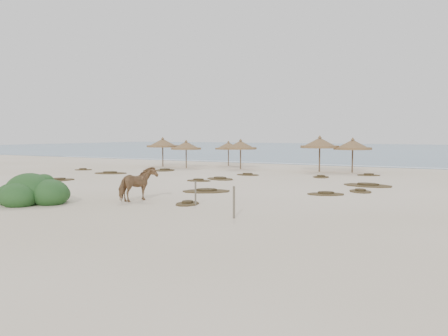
{
  "coord_description": "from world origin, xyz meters",
  "views": [
    {
      "loc": [
        16.55,
        -21.09,
        3.1
      ],
      "look_at": [
        1.61,
        5.0,
        0.99
      ],
      "focal_mm": 40.0,
      "sensor_mm": 36.0,
      "label": 1
    }
  ],
  "objects_px": {
    "bush": "(31,192)",
    "palapa_1": "(228,146)",
    "horse": "(138,184)",
    "palapa_0": "(163,143)"
  },
  "relations": [
    {
      "from": "bush",
      "to": "palapa_1",
      "type": "bearing_deg",
      "value": 100.44
    },
    {
      "from": "horse",
      "to": "bush",
      "type": "bearing_deg",
      "value": 48.78
    },
    {
      "from": "horse",
      "to": "bush",
      "type": "xyz_separation_m",
      "value": [
        -3.61,
        -2.93,
        -0.27
      ]
    },
    {
      "from": "palapa_1",
      "to": "horse",
      "type": "height_order",
      "value": "palapa_1"
    },
    {
      "from": "horse",
      "to": "bush",
      "type": "height_order",
      "value": "horse"
    },
    {
      "from": "palapa_1",
      "to": "bush",
      "type": "height_order",
      "value": "palapa_1"
    },
    {
      "from": "palapa_0",
      "to": "palapa_1",
      "type": "height_order",
      "value": "palapa_0"
    },
    {
      "from": "bush",
      "to": "horse",
      "type": "bearing_deg",
      "value": 39.07
    },
    {
      "from": "palapa_1",
      "to": "bush",
      "type": "relative_size",
      "value": 0.96
    },
    {
      "from": "palapa_0",
      "to": "horse",
      "type": "height_order",
      "value": "palapa_0"
    }
  ]
}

